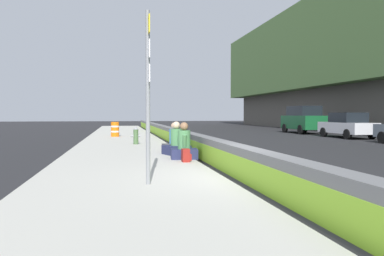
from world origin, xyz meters
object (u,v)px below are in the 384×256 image
construction_barrel (115,129)px  parked_car_fourth (347,125)px  route_sign_post (148,84)px  seated_person_foreground (184,147)px  seated_person_rear (174,143)px  parked_car_midline (303,119)px  fire_hydrant (136,135)px  backpack (186,155)px  seated_person_middle (176,144)px

construction_barrel → parked_car_fourth: parked_car_fourth is taller
route_sign_post → seated_person_foreground: bearing=-19.1°
seated_person_rear → parked_car_midline: size_ratio=0.24×
fire_hydrant → seated_person_rear: 4.24m
backpack → parked_car_midline: size_ratio=0.08×
seated_person_foreground → parked_car_fourth: size_ratio=0.27×
route_sign_post → seated_person_rear: 7.10m
parked_car_midline → route_sign_post: bearing=145.9°
seated_person_middle → seated_person_rear: bearing=-3.8°
fire_hydrant → backpack: (-7.21, -1.20, -0.25)m
seated_person_foreground → fire_hydrant: bearing=11.4°
parked_car_fourth → seated_person_rear: bearing=123.2°
route_sign_post → seated_person_foreground: route_sign_post is taller
route_sign_post → parked_car_fourth: route_sign_post is taller
seated_person_foreground → route_sign_post: bearing=160.9°
route_sign_post → parked_car_midline: bearing=-34.1°
parked_car_midline → fire_hydrant: bearing=126.8°
route_sign_post → parked_car_midline: size_ratio=0.74×
parked_car_midline → seated_person_rear: bearing=138.6°
route_sign_post → fire_hydrant: route_sign_post is taller
construction_barrel → backpack: bearing=-170.8°
route_sign_post → seated_person_foreground: (4.36, -1.51, -1.72)m
route_sign_post → backpack: route_sign_post is taller
seated_person_middle → parked_car_fourth: 16.11m
seated_person_rear → parked_car_fourth: bearing=-56.8°
route_sign_post → seated_person_middle: bearing=-14.2°
parked_car_fourth → backpack: bearing=131.7°
fire_hydrant → seated_person_foreground: seated_person_foreground is taller
parked_car_fourth → fire_hydrant: bearing=107.4°
seated_person_middle → parked_car_midline: parked_car_midline is taller
route_sign_post → seated_person_middle: route_sign_post is taller
fire_hydrant → backpack: bearing=-170.5°
fire_hydrant → seated_person_foreground: bearing=-168.6°
fire_hydrant → parked_car_midline: parked_car_midline is taller
seated_person_foreground → parked_car_fourth: parked_car_fourth is taller
route_sign_post → seated_person_foreground: size_ratio=3.00×
backpack → seated_person_foreground: bearing=-5.7°
route_sign_post → construction_barrel: 17.47m
fire_hydrant → parked_car_fourth: 14.97m
backpack → parked_car_midline: (17.91, -13.09, 0.85)m
route_sign_post → seated_person_rear: bearing=-12.8°
fire_hydrant → parked_car_midline: 17.86m
fire_hydrant → construction_barrel: bearing=9.0°
seated_person_foreground → seated_person_middle: seated_person_foreground is taller
route_sign_post → construction_barrel: (17.37, 0.83, -1.61)m
seated_person_rear → backpack: size_ratio=2.85×
route_sign_post → seated_person_rear: (6.71, -1.52, -1.74)m
route_sign_post → fire_hydrant: size_ratio=4.09×
parked_car_fourth → construction_barrel: bearing=82.0°
fire_hydrant → backpack: fire_hydrant is taller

